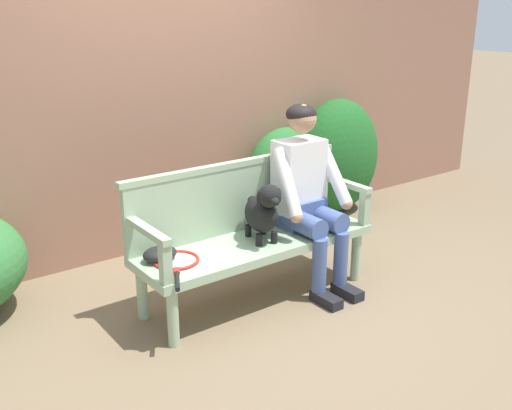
# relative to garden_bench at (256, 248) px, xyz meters

# --- Properties ---
(ground_plane) EXTENTS (40.00, 40.00, 0.00)m
(ground_plane) POSITION_rel_garden_bench_xyz_m (0.00, 0.00, -0.38)
(ground_plane) COLOR #7A664C
(brick_garden_fence) EXTENTS (8.00, 0.30, 2.24)m
(brick_garden_fence) POSITION_rel_garden_bench_xyz_m (0.00, 1.37, 0.74)
(brick_garden_fence) COLOR #936651
(brick_garden_fence) RESTS_ON ground
(hedge_bush_mid_left) EXTENTS (0.90, 0.63, 1.10)m
(hedge_bush_mid_left) POSITION_rel_garden_bench_xyz_m (1.70, 1.01, 0.17)
(hedge_bush_mid_left) COLOR #1E5B23
(hedge_bush_mid_left) RESTS_ON ground
(hedge_bush_far_left) EXTENTS (0.79, 0.51, 0.90)m
(hedge_bush_far_left) POSITION_rel_garden_bench_xyz_m (1.08, 1.03, 0.07)
(hedge_bush_far_left) COLOR #286B2D
(hedge_bush_far_left) RESTS_ON ground
(garden_bench) EXTENTS (1.68, 0.53, 0.43)m
(garden_bench) POSITION_rel_garden_bench_xyz_m (0.00, 0.00, 0.00)
(garden_bench) COLOR #9EB793
(garden_bench) RESTS_ON ground
(bench_backrest) EXTENTS (1.72, 0.06, 0.50)m
(bench_backrest) POSITION_rel_garden_bench_xyz_m (0.00, 0.23, 0.31)
(bench_backrest) COLOR #9EB793
(bench_backrest) RESTS_ON garden_bench
(bench_armrest_left_end) EXTENTS (0.06, 0.53, 0.28)m
(bench_armrest_left_end) POSITION_rel_garden_bench_xyz_m (-0.80, -0.09, 0.26)
(bench_armrest_left_end) COLOR #9EB793
(bench_armrest_left_end) RESTS_ON garden_bench
(bench_armrest_right_end) EXTENTS (0.06, 0.53, 0.28)m
(bench_armrest_right_end) POSITION_rel_garden_bench_xyz_m (0.80, -0.09, 0.26)
(bench_armrest_right_end) COLOR #9EB793
(bench_armrest_right_end) RESTS_ON garden_bench
(person_seated) EXTENTS (0.56, 0.66, 1.30)m
(person_seated) POSITION_rel_garden_bench_xyz_m (0.43, -0.02, 0.33)
(person_seated) COLOR black
(person_seated) RESTS_ON ground
(dog_on_bench) EXTENTS (0.27, 0.43, 0.43)m
(dog_on_bench) POSITION_rel_garden_bench_xyz_m (0.02, -0.05, 0.27)
(dog_on_bench) COLOR black
(dog_on_bench) RESTS_ON garden_bench
(tennis_racket) EXTENTS (0.40, 0.57, 0.03)m
(tennis_racket) POSITION_rel_garden_bench_xyz_m (-0.62, -0.01, 0.07)
(tennis_racket) COLOR red
(tennis_racket) RESTS_ON garden_bench
(baseball_glove) EXTENTS (0.22, 0.17, 0.09)m
(baseball_glove) POSITION_rel_garden_bench_xyz_m (-0.68, 0.08, 0.10)
(baseball_glove) COLOR black
(baseball_glove) RESTS_ON garden_bench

